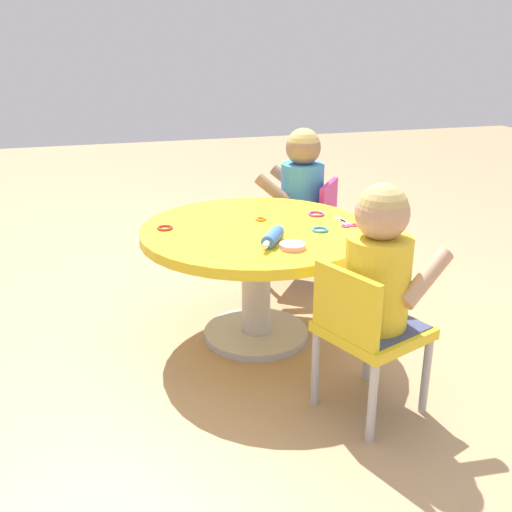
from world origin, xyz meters
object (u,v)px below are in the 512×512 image
child_chair_left (366,331)px  craft_scissors (347,224)px  rolling_pin (273,237)px  craft_table (256,253)px  seated_child_left (379,263)px  seated_child_right (301,181)px  child_chair_right (308,226)px

child_chair_left → craft_scissors: (0.55, -0.16, 0.18)m
rolling_pin → craft_scissors: rolling_pin is taller
craft_table → craft_scissors: 0.39m
craft_table → seated_child_left: 0.66m
seated_child_right → child_chair_right: bearing=-126.7°
seated_child_right → child_chair_left: bearing=170.9°
child_chair_right → craft_scissors: (-0.56, 0.05, 0.18)m
seated_child_right → rolling_pin: seated_child_right is taller
child_chair_left → craft_scissors: 0.60m
craft_table → seated_child_right: (0.52, -0.38, 0.16)m
child_chair_left → rolling_pin: size_ratio=2.62×
child_chair_left → child_chair_right: (1.10, -0.21, 0.00)m
child_chair_left → child_chair_right: bearing=-10.9°
seated_child_left → child_chair_right: bearing=-9.1°
child_chair_right → seated_child_right: (0.02, 0.03, 0.23)m
craft_table → rolling_pin: rolling_pin is taller
rolling_pin → craft_table: bearing=1.6°
seated_child_right → rolling_pin: size_ratio=2.49×
child_chair_left → child_chair_right: same height
seated_child_right → seated_child_left: bearing=172.7°
child_chair_right → craft_table: bearing=140.2°
craft_scissors → seated_child_left: bearing=166.5°
seated_child_right → rolling_pin: (-0.72, 0.37, -0.02)m
child_chair_right → rolling_pin: rolling_pin is taller
craft_table → child_chair_right: child_chair_right is taller
child_chair_right → seated_child_right: bearing=53.3°
craft_scissors → rolling_pin: bearing=111.4°
craft_table → seated_child_left: seated_child_left is taller
seated_child_left → rolling_pin: bearing=30.2°
seated_child_right → craft_scissors: seated_child_right is taller
child_chair_right → craft_scissors: size_ratio=3.94×
craft_table → seated_child_right: size_ratio=1.81×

